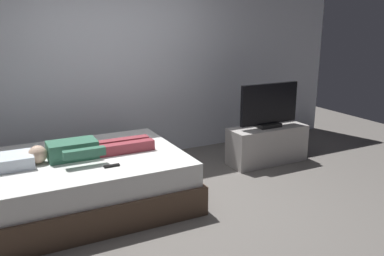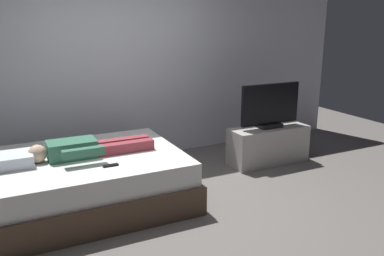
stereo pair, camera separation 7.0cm
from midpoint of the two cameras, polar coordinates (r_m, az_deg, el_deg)
ground_plane at (r=4.22m, az=-2.10°, el=-11.70°), size 10.00×10.00×0.00m
back_wall at (r=5.67m, az=-6.36°, el=9.93°), size 6.40×0.10×2.80m
bed at (r=4.40m, az=-14.49°, el=-7.26°), size 2.07×1.57×0.54m
pillow at (r=4.22m, az=-24.34°, el=-4.27°), size 0.48×0.34×0.12m
person at (r=4.27m, az=-14.38°, el=-2.83°), size 1.26×0.46×0.18m
remote at (r=3.95m, az=-10.91°, el=-5.20°), size 0.15×0.04×0.02m
tv_stand at (r=5.59m, az=11.04°, el=-2.37°), size 1.10×0.40×0.50m
tv at (r=5.46m, az=11.32°, el=2.99°), size 0.88×0.20×0.59m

